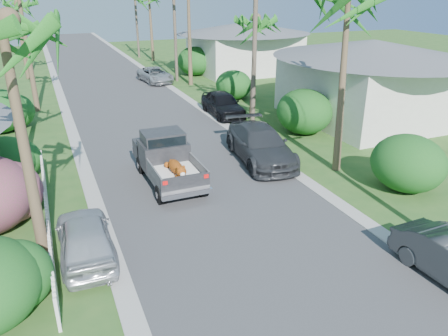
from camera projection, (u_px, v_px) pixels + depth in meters
name	position (u px, v px, depth m)	size (l,w,h in m)	color
ground	(278.00, 273.00, 12.70)	(120.00, 120.00, 0.00)	#2B5620
road	(120.00, 93.00, 33.96)	(8.00, 100.00, 0.02)	#38383A
curb_left	(61.00, 98.00, 32.41)	(0.60, 100.00, 0.06)	#A5A39E
curb_right	(173.00, 89.00, 35.49)	(0.60, 100.00, 0.06)	#A5A39E
pickup_truck	(166.00, 157.00, 18.57)	(1.98, 5.12, 2.06)	black
parked_car_rm	(260.00, 145.00, 20.63)	(2.24, 5.50, 1.60)	#303236
parked_car_rf	(223.00, 104.00, 27.90)	(1.80, 4.48, 1.53)	black
parked_car_rd	(155.00, 75.00, 37.70)	(2.08, 4.52, 1.26)	#A8ABAF
parked_car_ln	(85.00, 238.00, 13.21)	(1.61, 4.00, 1.36)	silver
palm_l_a	(1.00, 22.00, 10.36)	(4.40, 4.40, 8.20)	brown
palm_l_d	(15.00, 3.00, 36.81)	(4.40, 4.40, 7.70)	brown
palm_r_b	(255.00, 19.00, 25.54)	(4.40, 4.40, 7.20)	brown
shrub_l_c	(5.00, 161.00, 18.17)	(2.40, 2.64, 2.00)	#14471D
shrub_r_a	(408.00, 163.00, 17.54)	(2.80, 3.08, 2.30)	#14471D
shrub_r_b	(304.00, 112.00, 24.37)	(3.00, 3.30, 2.50)	#14471D
shrub_r_c	(234.00, 85.00, 32.00)	(2.60, 2.86, 2.10)	#14471D
shrub_r_d	(195.00, 61.00, 40.58)	(3.20, 3.52, 2.60)	#14471D
picket_fence	(47.00, 213.00, 15.04)	(0.10, 11.00, 1.00)	white
house_right_near	(369.00, 84.00, 26.72)	(8.00, 9.00, 4.80)	silver
house_right_far	(244.00, 49.00, 42.06)	(9.00, 8.00, 4.60)	silver
utility_pole_b	(254.00, 48.00, 24.00)	(1.60, 0.26, 9.00)	brown
utility_pole_c	(175.00, 26.00, 36.75)	(1.60, 0.26, 9.00)	brown
utility_pole_d	(136.00, 16.00, 49.51)	(1.60, 0.26, 9.00)	brown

